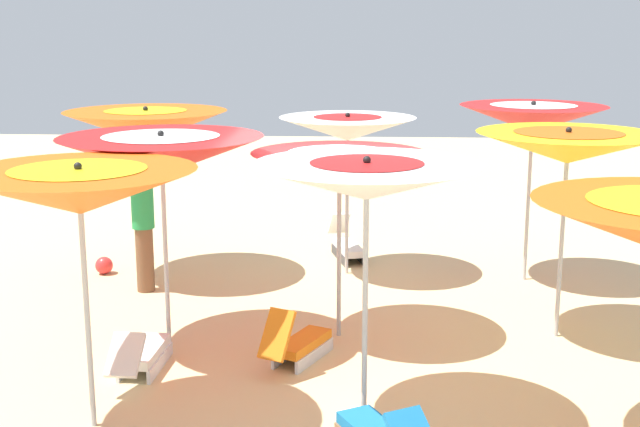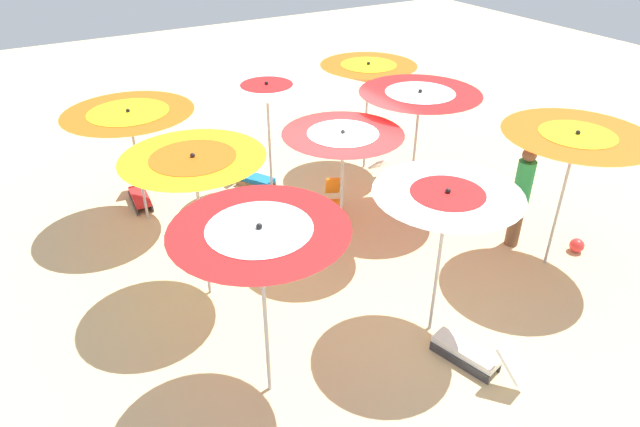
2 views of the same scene
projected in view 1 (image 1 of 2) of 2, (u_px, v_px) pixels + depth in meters
ground at (342, 340)px, 9.92m from camera, size 35.51×35.51×0.04m
beach_umbrella_0 at (79, 191)px, 7.30m from camera, size 2.03×2.03×2.43m
beach_umbrella_1 at (367, 181)px, 7.37m from camera, size 1.98×1.98×2.47m
beach_umbrella_3 at (162, 155)px, 9.22m from camera, size 2.22×2.22×2.45m
beach_umbrella_4 at (339, 171)px, 9.58m from camera, size 2.00×2.00×2.23m
beach_umbrella_5 at (568, 147)px, 9.50m from camera, size 2.04×2.04×2.45m
beach_umbrella_6 at (146, 126)px, 11.88m from camera, size 2.26×2.26×2.45m
beach_umbrella_7 at (348, 129)px, 12.01m from camera, size 1.93×1.93×2.34m
beach_umbrella_8 at (533, 118)px, 11.68m from camera, size 2.00×2.00×2.54m
lounger_1 at (298, 343)px, 9.16m from camera, size 0.75×1.15×0.70m
lounger_2 at (347, 245)px, 13.26m from camera, size 0.64×1.34×0.65m
lounger_3 at (142, 354)px, 8.92m from camera, size 0.40×1.25×0.57m
beachgoer_0 at (143, 219)px, 11.45m from camera, size 0.30×0.30×1.90m
beach_ball at (104, 265)px, 12.42m from camera, size 0.25×0.25×0.25m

